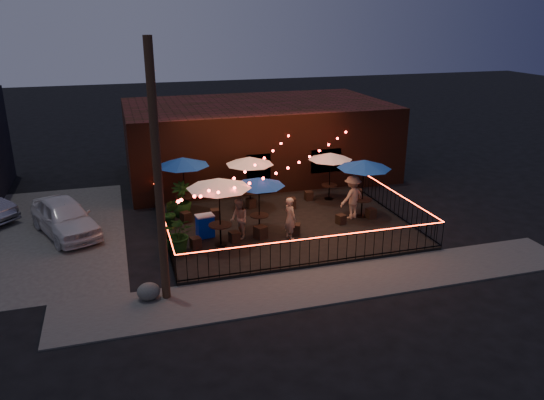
{
  "coord_description": "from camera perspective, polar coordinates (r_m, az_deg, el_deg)",
  "views": [
    {
      "loc": [
        -6.46,
        -17.79,
        8.51
      ],
      "look_at": [
        -0.63,
        1.65,
        1.4
      ],
      "focal_mm": 35.0,
      "sensor_mm": 36.0,
      "label": 1
    }
  ],
  "objects": [
    {
      "name": "bistro_chair_2",
      "position": [
        22.82,
        -9.26,
        -1.83
      ],
      "size": [
        0.5,
        0.5,
        0.45
      ],
      "primitive_type": "cube",
      "rotation": [
        0.0,
        0.0,
        0.39
      ],
      "color": "black",
      "rests_on": "patio"
    },
    {
      "name": "cooler",
      "position": [
        21.14,
        -7.21,
        -2.76
      ],
      "size": [
        0.76,
        0.6,
        0.92
      ],
      "rotation": [
        0.0,
        0.0,
        0.14
      ],
      "color": "#0528BB",
      "rests_on": "patio"
    },
    {
      "name": "car_white",
      "position": [
        23.1,
        -21.41,
        -1.72
      ],
      "size": [
        3.3,
        4.73,
        1.5
      ],
      "primitive_type": "imported",
      "rotation": [
        0.0,
        0.0,
        0.39
      ],
      "color": "silver",
      "rests_on": "ground"
    },
    {
      "name": "utility_pole",
      "position": [
        15.88,
        -12.18,
        2.37
      ],
      "size": [
        0.26,
        0.26,
        8.0
      ],
      "primitive_type": "cylinder",
      "color": "#3C2918",
      "rests_on": "ground"
    },
    {
      "name": "bistro_chair_8",
      "position": [
        22.55,
        7.42,
        -2.06
      ],
      "size": [
        0.43,
        0.43,
        0.4
      ],
      "primitive_type": "cube",
      "rotation": [
        0.0,
        0.0,
        0.29
      ],
      "color": "black",
      "rests_on": "patio"
    },
    {
      "name": "cafe_table_1",
      "position": [
        23.27,
        -9.57,
        4.02
      ],
      "size": [
        3.02,
        3.02,
        2.55
      ],
      "rotation": [
        0.0,
        0.0,
        -0.39
      ],
      "color": "black",
      "rests_on": "patio"
    },
    {
      "name": "cafe_table_2",
      "position": [
        20.93,
        -1.41,
        1.91
      ],
      "size": [
        2.71,
        2.71,
        2.3
      ],
      "rotation": [
        0.0,
        0.0,
        -0.37
      ],
      "color": "black",
      "rests_on": "patio"
    },
    {
      "name": "cafe_table_3",
      "position": [
        23.69,
        -2.42,
        4.19
      ],
      "size": [
        2.88,
        2.88,
        2.39
      ],
      "rotation": [
        0.0,
        0.0,
        -0.43
      ],
      "color": "black",
      "rests_on": "patio"
    },
    {
      "name": "boulder",
      "position": [
        17.28,
        -13.14,
        -9.56
      ],
      "size": [
        0.98,
        0.9,
        0.63
      ],
      "primitive_type": "ellipsoid",
      "rotation": [
        0.0,
        0.0,
        -0.32
      ],
      "color": "#444540",
      "rests_on": "ground"
    },
    {
      "name": "bistro_chair_0",
      "position": [
        20.28,
        -8.22,
        -4.58
      ],
      "size": [
        0.44,
        0.44,
        0.43
      ],
      "primitive_type": "cube",
      "rotation": [
        0.0,
        0.0,
        0.23
      ],
      "color": "black",
      "rests_on": "patio"
    },
    {
      "name": "bistro_chair_1",
      "position": [
        20.65,
        -4.07,
        -3.98
      ],
      "size": [
        0.43,
        0.43,
        0.42
      ],
      "primitive_type": "cube",
      "rotation": [
        0.0,
        0.0,
        3.39
      ],
      "color": "black",
      "rests_on": "patio"
    },
    {
      "name": "patron_b",
      "position": [
        20.76,
        -3.56,
        -2.04
      ],
      "size": [
        0.73,
        0.88,
        1.62
      ],
      "primitive_type": "imported",
      "rotation": [
        0.0,
        0.0,
        -1.41
      ],
      "color": "tan",
      "rests_on": "patio"
    },
    {
      "name": "cafe_table_0",
      "position": [
        19.67,
        -5.75,
        1.72
      ],
      "size": [
        2.98,
        2.98,
        2.68
      ],
      "rotation": [
        0.0,
        0.0,
        -0.26
      ],
      "color": "black",
      "rests_on": "patio"
    },
    {
      "name": "cafe_table_5",
      "position": [
        24.96,
        6.31,
        4.64
      ],
      "size": [
        2.54,
        2.54,
        2.28
      ],
      "rotation": [
        0.0,
        0.0,
        -0.26
      ],
      "color": "black",
      "rests_on": "patio"
    },
    {
      "name": "fence_left",
      "position": [
        21.34,
        -11.6,
        -2.68
      ],
      "size": [
        0.04,
        8.0,
        1.04
      ],
      "rotation": [
        0.0,
        0.0,
        1.57
      ],
      "color": "black",
      "rests_on": "patio"
    },
    {
      "name": "bistro_chair_4",
      "position": [
        20.91,
        -1.23,
        -3.5
      ],
      "size": [
        0.56,
        0.56,
        0.51
      ],
      "primitive_type": "cube",
      "rotation": [
        0.0,
        0.0,
        0.4
      ],
      "color": "black",
      "rests_on": "patio"
    },
    {
      "name": "festoon_lights",
      "position": [
        21.1,
        -1.02,
        2.82
      ],
      "size": [
        10.02,
        8.72,
        1.32
      ],
      "color": "red",
      "rests_on": "ground"
    },
    {
      "name": "bistro_chair_6",
      "position": [
        24.23,
        -2.28,
        -0.35
      ],
      "size": [
        0.44,
        0.44,
        0.43
      ],
      "primitive_type": "cube",
      "rotation": [
        0.0,
        0.0,
        0.27
      ],
      "color": "black",
      "rests_on": "patio"
    },
    {
      "name": "ground",
      "position": [
        20.75,
        2.99,
        -4.93
      ],
      "size": [
        110.0,
        110.0,
        0.0
      ],
      "primitive_type": "plane",
      "color": "black",
      "rests_on": "ground"
    },
    {
      "name": "brick_building",
      "position": [
        29.49,
        -1.62,
        6.55
      ],
      "size": [
        14.0,
        8.0,
        4.0
      ],
      "color": "#35190E",
      "rests_on": "ground"
    },
    {
      "name": "potted_shrub_c",
      "position": [
        23.34,
        -9.72,
        0.05
      ],
      "size": [
        0.92,
        0.92,
        1.54
      ],
      "primitive_type": "imported",
      "rotation": [
        0.0,
        0.0,
        0.07
      ],
      "color": "#1F3B13",
      "rests_on": "patio"
    },
    {
      "name": "fence_front",
      "position": [
        18.77,
        5.08,
        -5.47
      ],
      "size": [
        10.0,
        0.04,
        1.04
      ],
      "color": "black",
      "rests_on": "patio"
    },
    {
      "name": "bistro_chair_10",
      "position": [
        25.29,
        3.97,
        0.47
      ],
      "size": [
        0.36,
        0.36,
        0.42
      ],
      "primitive_type": "cube",
      "rotation": [
        0.0,
        0.0,
        -0.01
      ],
      "color": "black",
      "rests_on": "patio"
    },
    {
      "name": "patio",
      "position": [
        22.46,
        1.29,
        -2.75
      ],
      "size": [
        10.0,
        8.0,
        0.15
      ],
      "primitive_type": "cube",
      "color": "black",
      "rests_on": "ground"
    },
    {
      "name": "bistro_chair_5",
      "position": [
        21.26,
        2.51,
        -3.18
      ],
      "size": [
        0.52,
        0.52,
        0.47
      ],
      "primitive_type": "cube",
      "rotation": [
        0.0,
        0.0,
        2.71
      ],
      "color": "black",
      "rests_on": "patio"
    },
    {
      "name": "potted_shrub_b",
      "position": [
        22.28,
        -10.85,
        -1.39
      ],
      "size": [
        0.81,
        0.72,
        1.23
      ],
      "primitive_type": "imported",
      "rotation": [
        0.0,
        0.0,
        -0.3
      ],
      "color": "#113409",
      "rests_on": "patio"
    },
    {
      "name": "bistro_chair_3",
      "position": [
        22.93,
        -6.12,
        -1.56
      ],
      "size": [
        0.39,
        0.39,
        0.46
      ],
      "primitive_type": "cube",
      "rotation": [
        0.0,
        0.0,
        3.13
      ],
      "color": "black",
      "rests_on": "patio"
    },
    {
      "name": "cafe_table_4",
      "position": [
        22.86,
        9.9,
        3.74
      ],
      "size": [
        3.0,
        3.0,
        2.56
      ],
      "rotation": [
        0.0,
        0.0,
        0.37
      ],
      "color": "black",
      "rests_on": "patio"
    },
    {
      "name": "bistro_chair_9",
      "position": [
        23.39,
        10.59,
        -1.41
      ],
      "size": [
        0.4,
        0.4,
        0.43
      ],
      "primitive_type": "cube",
      "rotation": [
        0.0,
        0.0,
        3.25
      ],
      "color": "black",
      "rests_on": "patio"
    },
    {
      "name": "sidewalk",
      "position": [
        18.03,
        6.49,
        -8.9
      ],
      "size": [
        18.0,
        2.5,
        0.05
      ],
      "primitive_type": "cube",
      "color": "#43403D",
      "rests_on": "ground"
    },
    {
      "name": "potted_shrub_a",
      "position": [
        19.82,
        -10.03,
        -3.63
      ],
      "size": [
        1.65,
        1.55,
        1.47
      ],
      "primitive_type": "imported",
      "rotation": [
        0.0,
        0.0,
        -0.37
      ],
      "color": "#103C0C",
      "rests_on": "patio"
    },
    {
      "name": "bistro_chair_11",
      "position": [
        25.59,
        9.16,
        0.59
      ],
      "size": [
        0.54,
        0.54,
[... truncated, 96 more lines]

